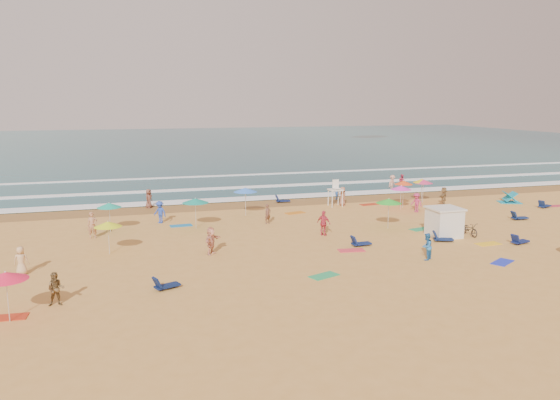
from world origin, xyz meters
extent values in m
plane|color=gold|center=(0.00, 0.00, 0.00)|extent=(220.00, 220.00, 0.00)
cube|color=#0C4756|center=(0.00, 84.00, 0.00)|extent=(220.00, 140.00, 0.18)
plane|color=olive|center=(0.00, 12.50, 0.01)|extent=(220.00, 220.00, 0.00)
cube|color=white|center=(0.00, 15.00, 0.10)|extent=(200.00, 2.20, 0.05)
cube|color=white|center=(0.00, 22.00, 0.10)|extent=(200.00, 1.60, 0.05)
cube|color=white|center=(0.00, 32.00, 0.10)|extent=(200.00, 1.20, 0.05)
cube|color=silver|center=(6.68, -3.42, 1.00)|extent=(2.00, 2.00, 2.00)
cube|color=silver|center=(6.68, -3.42, 2.06)|extent=(2.20, 2.20, 0.12)
imported|color=black|center=(8.58, -3.72, 0.49)|extent=(0.70, 1.87, 0.98)
cone|color=#FF4C1A|center=(9.18, 7.11, 2.31)|extent=(1.64, 1.64, 0.35)
cone|color=#377CF8|center=(-5.43, 7.57, 2.23)|extent=(1.99, 1.99, 0.35)
cone|color=#DBEC18|center=(-16.36, -1.37, 1.94)|extent=(1.73, 1.73, 0.35)
cone|color=#FF1A43|center=(-20.45, -11.48, 2.11)|extent=(1.89, 1.89, 0.35)
cone|color=#FF38BE|center=(8.51, 6.32, 1.99)|extent=(1.83, 1.83, 0.35)
cone|color=#12927D|center=(-10.10, 4.09, 2.17)|extent=(1.99, 1.99, 0.35)
cone|color=green|center=(4.00, -0.03, 2.14)|extent=(1.93, 1.93, 0.35)
cone|color=#14A98B|center=(-16.37, 4.72, 2.03)|extent=(1.76, 1.76, 0.35)
cone|color=yellow|center=(12.15, 8.89, 2.09)|extent=(1.72, 1.72, 0.35)
cone|color=#DF3169|center=(12.17, 8.69, 2.05)|extent=(1.75, 1.75, 0.35)
cube|color=#0D1B45|center=(-13.37, -9.11, 0.17)|extent=(1.41, 1.00, 0.34)
cube|color=#101F50|center=(-0.10, -4.16, 0.17)|extent=(1.33, 0.63, 0.34)
cube|color=#0F1E4B|center=(5.85, -4.70, 0.17)|extent=(1.41, 0.97, 0.34)
cube|color=#101B51|center=(10.53, -6.72, 0.17)|extent=(1.40, 0.85, 0.34)
cube|color=#0F214F|center=(15.81, -0.33, 0.17)|extent=(1.34, 0.65, 0.34)
cube|color=#0F204F|center=(21.54, 3.30, 0.17)|extent=(1.41, 0.96, 0.34)
cube|color=#0E1A47|center=(-0.63, 12.50, 0.17)|extent=(1.34, 0.67, 0.34)
cube|color=#B12F16|center=(-20.63, -10.98, 0.01)|extent=(1.75, 0.97, 0.03)
cube|color=#1C73B1|center=(-11.11, 5.30, 0.01)|extent=(1.74, 0.94, 0.03)
cube|color=#279D5B|center=(-4.80, -9.43, 0.01)|extent=(1.90, 1.43, 0.03)
cube|color=orange|center=(-1.06, 7.45, 0.01)|extent=(1.86, 1.25, 0.03)
cube|color=#E13542|center=(-1.21, -5.03, 0.01)|extent=(1.79, 1.06, 0.03)
cube|color=#AF2E15|center=(6.82, 9.19, 0.01)|extent=(1.79, 1.07, 0.03)
cube|color=#1F2EC5|center=(6.50, -10.02, 0.01)|extent=(1.90, 1.61, 0.03)
cube|color=#26985B|center=(6.26, -1.02, 0.01)|extent=(1.84, 1.20, 0.03)
cube|color=yellow|center=(8.42, -6.13, 0.01)|extent=(1.76, 0.98, 0.03)
cube|color=#B82B3E|center=(23.28, 3.65, 0.01)|extent=(1.77, 1.00, 0.03)
imported|color=tan|center=(13.10, 16.56, 0.67)|extent=(1.37, 1.13, 1.85)
imported|color=#B82E5A|center=(9.26, 4.84, 0.85)|extent=(1.06, 1.27, 1.70)
imported|color=brown|center=(-18.64, -10.00, 0.82)|extent=(0.82, 0.65, 1.64)
imported|color=#2644B2|center=(-12.60, 6.73, 0.89)|extent=(1.29, 1.28, 1.78)
imported|color=olive|center=(13.14, 6.68, 0.88)|extent=(1.52, 1.52, 1.76)
imported|color=tan|center=(-21.03, -4.37, 0.81)|extent=(0.83, 0.57, 1.62)
imported|color=#A5654C|center=(4.24, 9.50, 0.88)|extent=(0.71, 0.95, 1.75)
imported|color=tan|center=(-10.12, -3.28, 0.89)|extent=(1.45, 1.61, 1.78)
imported|color=#2771B8|center=(2.35, -8.25, 0.84)|extent=(1.03, 1.00, 1.67)
imported|color=#C83244|center=(-1.52, -0.72, 0.91)|extent=(1.03, 1.11, 1.83)
imported|color=#2557B0|center=(4.96, 12.69, 0.88)|extent=(0.66, 0.76, 1.75)
imported|color=#D1344E|center=(14.96, 17.83, 0.60)|extent=(0.81, 0.95, 1.71)
imported|color=tan|center=(7.04, -2.00, 0.83)|extent=(0.98, 0.43, 1.65)
imported|color=brown|center=(-4.42, 4.10, 0.78)|extent=(0.68, 0.59, 1.56)
imported|color=brown|center=(-13.12, 13.40, 0.87)|extent=(0.94, 1.01, 1.74)
imported|color=#B07651|center=(-17.54, 3.15, 0.95)|extent=(0.72, 0.50, 1.89)
camera|label=1|loc=(-15.35, -36.72, 9.67)|focal=35.00mm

